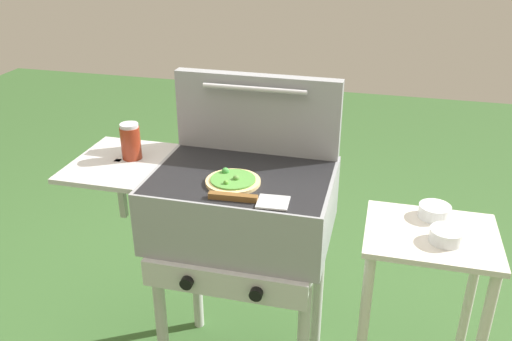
% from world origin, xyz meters
% --- Properties ---
extents(grill, '(0.96, 0.53, 0.90)m').
position_xyz_m(grill, '(-0.01, -0.00, 0.76)').
color(grill, gray).
rests_on(grill, ground_plane).
extents(grill_lid_open, '(0.63, 0.08, 0.30)m').
position_xyz_m(grill_lid_open, '(0.00, 0.21, 1.05)').
color(grill_lid_open, gray).
rests_on(grill_lid_open, grill).
extents(pizza_veggie, '(0.19, 0.19, 0.03)m').
position_xyz_m(pizza_veggie, '(-0.01, -0.08, 0.91)').
color(pizza_veggie, '#E0C17F').
rests_on(pizza_veggie, grill).
extents(sauce_jar, '(0.07, 0.07, 0.14)m').
position_xyz_m(sauce_jar, '(-0.44, 0.03, 0.97)').
color(sauce_jar, maroon).
rests_on(sauce_jar, grill).
extents(spatula, '(0.26, 0.10, 0.02)m').
position_xyz_m(spatula, '(0.08, -0.18, 0.91)').
color(spatula, '#B7BABF').
rests_on(spatula, grill).
extents(prep_table, '(0.44, 0.36, 0.76)m').
position_xyz_m(prep_table, '(0.66, 0.00, 0.54)').
color(prep_table, beige).
rests_on(prep_table, ground_plane).
extents(topping_bowl_near, '(0.11, 0.11, 0.04)m').
position_xyz_m(topping_bowl_near, '(0.67, 0.11, 0.78)').
color(topping_bowl_near, silver).
rests_on(topping_bowl_near, prep_table).
extents(topping_bowl_far, '(0.11, 0.11, 0.04)m').
position_xyz_m(topping_bowl_far, '(0.70, -0.05, 0.78)').
color(topping_bowl_far, silver).
rests_on(topping_bowl_far, prep_table).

